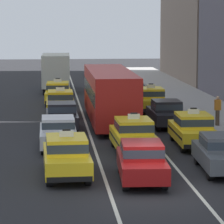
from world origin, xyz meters
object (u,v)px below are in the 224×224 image
(sedan_center_nearest, at_px, (142,160))
(taxi_left_fifth, at_px, (58,93))
(sedan_right_third, at_px, (166,112))
(box_truck_left_sixth, at_px, (56,71))
(taxi_left_nearest, at_px, (67,155))
(sedan_left_second, at_px, (58,132))
(taxi_right_fourth, at_px, (151,99))
(sedan_right_nearest, at_px, (221,152))
(sedan_left_third, at_px, (62,115))
(taxi_left_fourth, at_px, (60,103))
(taxi_center_second, at_px, (133,135))
(taxi_right_second, at_px, (193,129))
(bus_center_third, at_px, (110,94))
(pedestrian_near_crosswalk, at_px, (218,110))

(sedan_center_nearest, bearing_deg, taxi_left_fifth, 97.13)
(taxi_left_fifth, distance_m, sedan_right_third, 12.52)
(box_truck_left_sixth, height_order, sedan_right_third, box_truck_left_sixth)
(taxi_left_nearest, distance_m, sedan_left_second, 5.85)
(taxi_left_nearest, bearing_deg, taxi_right_fourth, 71.24)
(sedan_center_nearest, relative_size, sedan_right_nearest, 1.00)
(taxi_left_nearest, relative_size, sedan_left_third, 1.06)
(taxi_left_fourth, bearing_deg, sedan_center_nearest, -80.82)
(taxi_center_second, height_order, taxi_right_second, same)
(taxi_left_nearest, relative_size, taxi_right_second, 1.00)
(sedan_center_nearest, xyz_separation_m, sedan_right_nearest, (3.51, 1.29, 0.00))
(sedan_left_third, xyz_separation_m, sedan_center_nearest, (2.90, -12.46, 0.00))
(sedan_left_third, relative_size, taxi_center_second, 0.94)
(taxi_left_nearest, bearing_deg, bus_center_third, 77.64)
(taxi_left_nearest, bearing_deg, sedan_left_second, 92.65)
(sedan_right_nearest, relative_size, taxi_right_fourth, 0.95)
(sedan_left_second, xyz_separation_m, taxi_right_fourth, (6.44, 12.30, 0.03))
(sedan_left_third, distance_m, sedan_right_nearest, 12.88)
(taxi_left_fourth, bearing_deg, taxi_center_second, -75.35)
(sedan_left_third, bearing_deg, taxi_center_second, -65.00)
(taxi_left_nearest, xyz_separation_m, taxi_right_second, (6.43, 5.83, 0.00))
(taxi_center_second, bearing_deg, sedan_right_nearest, -53.07)
(sedan_left_second, bearing_deg, bus_center_third, 67.12)
(sedan_left_second, height_order, taxi_right_fourth, taxi_right_fourth)
(sedan_right_third, bearing_deg, taxi_right_second, -87.38)
(sedan_right_third, bearing_deg, bus_center_third, 153.68)
(taxi_left_fifth, height_order, sedan_right_third, taxi_left_fifth)
(taxi_left_nearest, relative_size, taxi_center_second, 1.00)
(sedan_left_third, distance_m, taxi_right_second, 8.50)
(taxi_right_second, bearing_deg, taxi_right_fourth, 91.21)
(sedan_left_third, xyz_separation_m, pedestrian_near_crosswalk, (9.04, -0.17, 0.18))
(taxi_left_nearest, distance_m, pedestrian_near_crosswalk, 14.42)
(box_truck_left_sixth, distance_m, sedan_right_nearest, 31.70)
(sedan_right_third, bearing_deg, sedan_right_nearest, -88.67)
(sedan_right_third, bearing_deg, taxi_left_fourth, 141.12)
(taxi_center_second, distance_m, sedan_right_third, 8.03)
(bus_center_third, xyz_separation_m, sedan_right_third, (3.19, -1.58, -0.97))
(taxi_left_fourth, xyz_separation_m, box_truck_left_sixth, (-0.13, 14.37, 0.90))
(bus_center_third, xyz_separation_m, taxi_right_second, (3.47, -7.66, -0.94))
(sedan_left_second, xyz_separation_m, sedan_right_nearest, (6.69, -5.62, 0.00))
(taxi_center_second, distance_m, bus_center_third, 9.13)
(taxi_right_fourth, relative_size, pedestrian_near_crosswalk, 2.67)
(sedan_left_second, bearing_deg, taxi_right_second, -0.15)
(sedan_center_nearest, relative_size, taxi_right_fourth, 0.95)
(sedan_right_third, xyz_separation_m, pedestrian_near_crosswalk, (2.90, -0.69, 0.18))
(taxi_left_fifth, height_order, sedan_right_nearest, taxi_left_fifth)
(taxi_left_fifth, relative_size, sedan_right_nearest, 1.06)
(taxi_center_second, height_order, sedan_right_third, taxi_center_second)
(box_truck_left_sixth, bearing_deg, taxi_center_second, -82.81)
(sedan_left_second, distance_m, taxi_center_second, 3.82)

